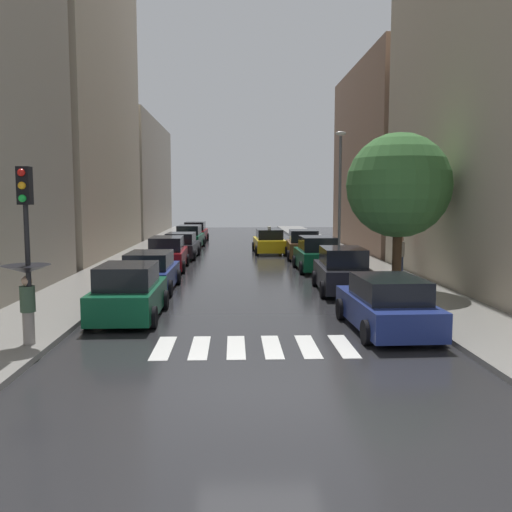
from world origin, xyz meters
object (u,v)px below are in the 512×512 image
at_px(parked_car_left_fifth, 190,238).
at_px(pedestrian_near_tree, 401,244).
at_px(parked_car_left_sixth, 195,232).
at_px(parked_car_left_third, 167,254).
at_px(taxi_midroad, 269,242).
at_px(parked_car_left_fourth, 181,246).
at_px(parked_car_right_third, 317,255).
at_px(street_tree_right, 399,186).
at_px(parked_car_left_nearest, 129,293).
at_px(parked_car_right_fourth, 303,245).
at_px(traffic_light_left_corner, 26,216).
at_px(parked_car_left_second, 150,272).
at_px(parked_car_right_nearest, 387,305).
at_px(pedestrian_foreground, 27,284).
at_px(lamp_post_right, 340,187).
at_px(parked_car_right_second, 342,271).

distance_m(parked_car_left_fifth, pedestrian_near_tree, 19.06).
distance_m(parked_car_left_fifth, parked_car_left_sixth, 6.08).
height_order(parked_car_left_third, parked_car_left_sixth, parked_car_left_third).
height_order(parked_car_left_third, taxi_midroad, taxi_midroad).
distance_m(parked_car_left_fourth, parked_car_right_third, 9.75).
relative_size(parked_car_left_sixth, street_tree_right, 0.74).
distance_m(parked_car_left_nearest, taxi_midroad, 20.95).
bearing_deg(parked_car_left_fifth, parked_car_left_third, -178.47).
height_order(parked_car_right_fourth, traffic_light_left_corner, traffic_light_left_corner).
xyz_separation_m(parked_car_left_second, parked_car_right_nearest, (7.62, -7.09, -0.01)).
bearing_deg(parked_car_left_fourth, parked_car_left_third, 179.63).
xyz_separation_m(pedestrian_foreground, pedestrian_near_tree, (12.78, 11.89, -0.04)).
bearing_deg(pedestrian_foreground, parked_car_right_nearest, 85.90).
bearing_deg(parked_car_right_fourth, parked_car_left_fourth, 88.24).
xyz_separation_m(pedestrian_near_tree, lamp_post_right, (-1.71, 6.15, 2.75)).
bearing_deg(parked_car_right_fourth, parked_car_left_sixth, 31.88).
bearing_deg(pedestrian_near_tree, parked_car_left_fourth, -41.17).
bearing_deg(parked_car_right_nearest, parked_car_left_second, 45.38).
xyz_separation_m(parked_car_left_nearest, parked_car_left_sixth, (-0.03, 30.05, 0.00)).
bearing_deg(parked_car_left_sixth, parked_car_left_second, -178.67).
bearing_deg(parked_car_right_nearest, parked_car_left_nearest, 74.36).
bearing_deg(parked_car_left_fourth, pedestrian_near_tree, -127.07).
relative_size(parked_car_left_sixth, lamp_post_right, 0.61).
distance_m(parked_car_right_fourth, pedestrian_near_tree, 9.03).
bearing_deg(lamp_post_right, parked_car_right_nearest, -96.18).
bearing_deg(parked_car_left_fifth, lamp_post_right, -132.82).
height_order(parked_car_left_nearest, parked_car_left_third, parked_car_left_third).
bearing_deg(parked_car_right_third, parked_car_left_fifth, 29.24).
distance_m(parked_car_right_second, pedestrian_foreground, 12.34).
bearing_deg(pedestrian_foreground, street_tree_right, 110.22).
xyz_separation_m(taxi_midroad, pedestrian_foreground, (-7.38, -23.63, 0.87)).
relative_size(parked_car_left_fourth, pedestrian_foreground, 2.29).
height_order(parked_car_left_fourth, street_tree_right, street_tree_right).
bearing_deg(parked_car_left_sixth, taxi_midroad, -148.75).
bearing_deg(parked_car_left_fourth, parked_car_left_sixth, 1.72).
relative_size(parked_car_left_fourth, traffic_light_left_corner, 1.04).
relative_size(parked_car_right_nearest, traffic_light_left_corner, 1.06).
xyz_separation_m(parked_car_left_second, parked_car_right_fourth, (7.59, 11.49, 0.08)).
height_order(taxi_midroad, lamp_post_right, lamp_post_right).
bearing_deg(parked_car_right_second, parked_car_right_nearest, -177.97).
xyz_separation_m(parked_car_left_second, street_tree_right, (9.68, -1.03, 3.44)).
xyz_separation_m(parked_car_left_fourth, parked_car_right_second, (7.53, -12.64, 0.08)).
bearing_deg(parked_car_left_fifth, pedestrian_foreground, 178.72).
height_order(parked_car_right_second, taxi_midroad, taxi_midroad).
bearing_deg(taxi_midroad, parked_car_right_fourth, -153.45).
height_order(parked_car_right_third, parked_car_right_fourth, same).
relative_size(parked_car_right_third, taxi_midroad, 0.94).
distance_m(parked_car_right_second, taxi_midroad, 15.67).
relative_size(street_tree_right, traffic_light_left_corner, 1.41).
distance_m(parked_car_left_nearest, parked_car_left_third, 11.74).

